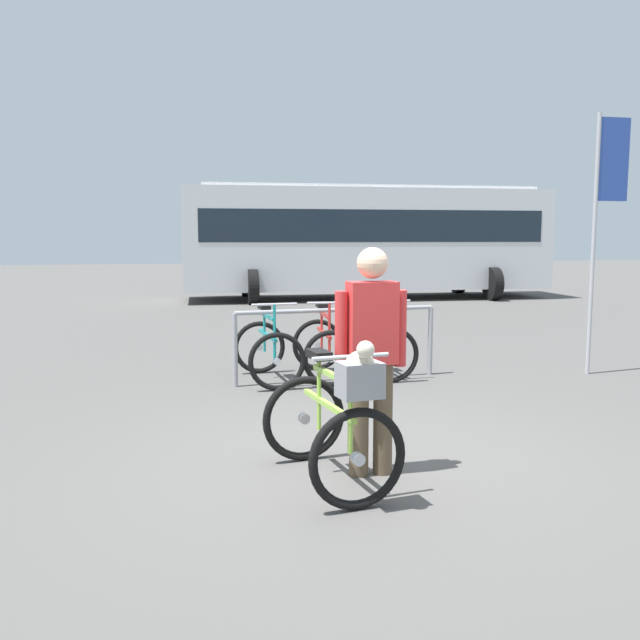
% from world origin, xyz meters
% --- Properties ---
extents(ground_plane, '(80.00, 80.00, 0.00)m').
position_xyz_m(ground_plane, '(0.00, 0.00, 0.00)').
color(ground_plane, '#514F4C').
extents(bike_rack_rail, '(2.50, 0.25, 0.88)m').
position_xyz_m(bike_rack_rail, '(0.46, 2.88, 0.64)').
color(bike_rack_rail, '#99999E').
rests_on(bike_rack_rail, ground).
extents(racked_bike_teal, '(0.74, 1.14, 0.97)m').
position_xyz_m(racked_bike_teal, '(-0.36, 2.99, 0.37)').
color(racked_bike_teal, black).
rests_on(racked_bike_teal, ground).
extents(racked_bike_red, '(0.72, 1.13, 0.97)m').
position_xyz_m(racked_bike_red, '(0.34, 3.05, 0.37)').
color(racked_bike_red, black).
rests_on(racked_bike_red, ground).
extents(racked_bike_white, '(0.72, 1.13, 0.97)m').
position_xyz_m(racked_bike_white, '(1.04, 3.10, 0.37)').
color(racked_bike_white, black).
rests_on(racked_bike_white, ground).
extents(featured_bicycle, '(0.81, 1.24, 1.09)m').
position_xyz_m(featured_bicycle, '(-0.37, -0.55, 0.49)').
color(featured_bicycle, black).
rests_on(featured_bicycle, ground).
extents(person_with_featured_bike, '(0.53, 0.22, 1.64)m').
position_xyz_m(person_with_featured_bike, '(-0.05, -0.32, 0.91)').
color(person_with_featured_bike, brown).
rests_on(person_with_featured_bike, ground).
extents(bus_distant, '(10.07, 3.61, 3.08)m').
position_xyz_m(bus_distant, '(3.79, 13.41, 1.74)').
color(bus_distant, silver).
rests_on(bus_distant, ground).
extents(banner_flag, '(0.44, 0.05, 3.20)m').
position_xyz_m(banner_flag, '(3.77, 2.60, 2.23)').
color(banner_flag, '#B2B2B7').
rests_on(banner_flag, ground).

